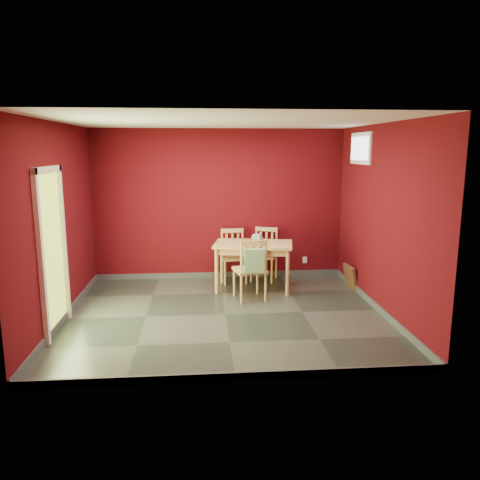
{
  "coord_description": "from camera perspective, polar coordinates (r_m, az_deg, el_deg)",
  "views": [
    {
      "loc": [
        -0.33,
        -6.4,
        2.34
      ],
      "look_at": [
        0.25,
        0.45,
        1.0
      ],
      "focal_mm": 35.0,
      "sensor_mm": 36.0,
      "label": 1
    }
  ],
  "objects": [
    {
      "name": "cat",
      "position": [
        7.84,
        2.09,
        0.46
      ],
      "size": [
        0.24,
        0.42,
        0.2
      ],
      "primitive_type": null,
      "rotation": [
        0.0,
        0.0,
        -0.07
      ],
      "color": "slate",
      "rests_on": "table_runner"
    },
    {
      "name": "chair_far_left",
      "position": [
        8.35,
        -0.79,
        -1.84
      ],
      "size": [
        0.47,
        0.47,
        0.94
      ],
      "color": "tan",
      "rests_on": "ground"
    },
    {
      "name": "room_shell",
      "position": [
        6.8,
        -1.8,
        -8.64
      ],
      "size": [
        4.5,
        4.5,
        4.5
      ],
      "color": "#4A070D",
      "rests_on": "ground"
    },
    {
      "name": "window",
      "position": [
        7.83,
        14.47,
        10.76
      ],
      "size": [
        0.05,
        0.9,
        0.5
      ],
      "color": "white",
      "rests_on": "room_shell"
    },
    {
      "name": "doorway",
      "position": [
        6.41,
        -21.98,
        -0.71
      ],
      "size": [
        0.06,
        1.01,
        2.13
      ],
      "color": "#B7D838",
      "rests_on": "ground"
    },
    {
      "name": "outlet_plate",
      "position": [
        8.84,
        7.9,
        -2.41
      ],
      "size": [
        0.08,
        0.02,
        0.12
      ],
      "primitive_type": "cube",
      "color": "silver",
      "rests_on": "room_shell"
    },
    {
      "name": "dining_table",
      "position": [
        7.81,
        1.64,
        -1.08
      ],
      "size": [
        1.4,
        0.97,
        0.8
      ],
      "color": "tan",
      "rests_on": "ground"
    },
    {
      "name": "chair_far_right",
      "position": [
        8.48,
        3.01,
        -1.64
      ],
      "size": [
        0.57,
        0.57,
        0.95
      ],
      "color": "tan",
      "rests_on": "ground"
    },
    {
      "name": "tote_bag",
      "position": [
        7.05,
        1.76,
        -2.55
      ],
      "size": [
        0.31,
        0.18,
        0.43
      ],
      "color": "#729C65",
      "rests_on": "chair_near"
    },
    {
      "name": "ground",
      "position": [
        6.82,
        -1.8,
        -9.04
      ],
      "size": [
        4.5,
        4.5,
        0.0
      ],
      "primitive_type": "plane",
      "color": "#2D342D",
      "rests_on": "ground"
    },
    {
      "name": "picture_frame",
      "position": [
        8.18,
        13.31,
        -4.42
      ],
      "size": [
        0.17,
        0.41,
        0.41
      ],
      "color": "brown",
      "rests_on": "ground"
    },
    {
      "name": "chair_near",
      "position": [
        7.31,
        1.3,
        -3.52
      ],
      "size": [
        0.54,
        0.54,
        0.99
      ],
      "color": "tan",
      "rests_on": "ground"
    },
    {
      "name": "table_runner",
      "position": [
        7.68,
        1.74,
        -0.96
      ],
      "size": [
        0.49,
        0.8,
        0.38
      ],
      "color": "#AB612C",
      "rests_on": "dining_table"
    }
  ]
}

